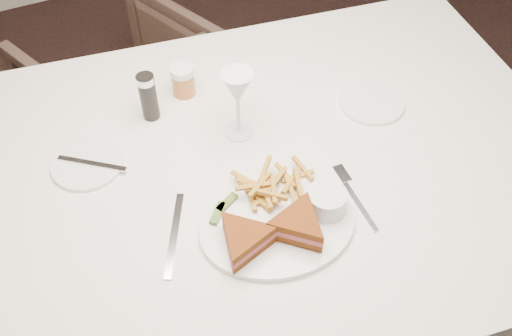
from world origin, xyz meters
name	(u,v)px	position (x,y,z in m)	size (l,w,h in m)	color
table	(248,258)	(-0.38, 0.39, 0.38)	(1.51, 1.00, 0.75)	silver
chair_far	(128,89)	(-0.46, 1.29, 0.30)	(0.58, 0.54, 0.59)	#4D382F
table_setting	(260,179)	(-0.38, 0.32, 0.79)	(0.84, 0.68, 0.18)	white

